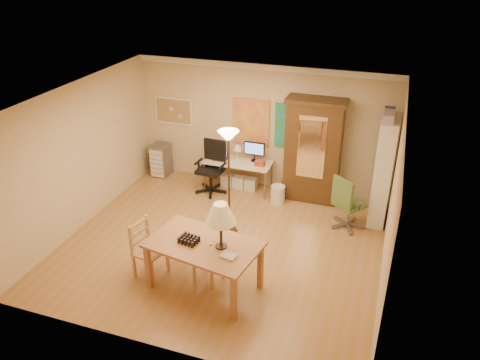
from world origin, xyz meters
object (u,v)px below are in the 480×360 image
(computer_desk, at_px, (240,172))
(armoire, at_px, (313,157))
(office_chair_black, at_px, (212,179))
(dining_table, at_px, (210,236))
(office_chair_green, at_px, (347,214))
(bookshelf, at_px, (383,171))

(computer_desk, height_order, armoire, armoire)
(office_chair_black, xyz_separation_m, armoire, (2.07, 0.41, 0.64))
(dining_table, xyz_separation_m, computer_desk, (-0.65, 3.32, -0.59))
(office_chair_green, bearing_deg, armoire, 133.09)
(armoire, relative_size, bookshelf, 1.04)
(computer_desk, relative_size, office_chair_green, 1.35)
(computer_desk, relative_size, bookshelf, 0.70)
(office_chair_black, height_order, bookshelf, bookshelf)
(dining_table, xyz_separation_m, bookshelf, (2.29, 2.97, 0.05))
(computer_desk, height_order, office_chair_black, office_chair_black)
(dining_table, relative_size, bookshelf, 0.87)
(armoire, bearing_deg, computer_desk, -176.81)
(computer_desk, distance_m, bookshelf, 3.03)
(office_chair_black, height_order, armoire, armoire)
(dining_table, relative_size, computer_desk, 1.25)
(office_chair_black, bearing_deg, computer_desk, 30.94)
(dining_table, height_order, office_chair_green, dining_table)
(dining_table, distance_m, armoire, 3.52)
(dining_table, relative_size, office_chair_green, 1.68)
(office_chair_black, bearing_deg, armoire, 11.05)
(office_chair_black, bearing_deg, bookshelf, -0.57)
(armoire, distance_m, bookshelf, 1.47)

